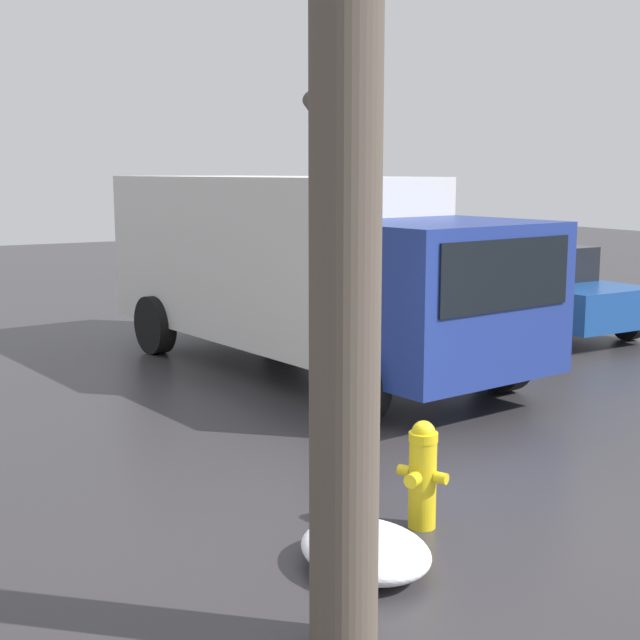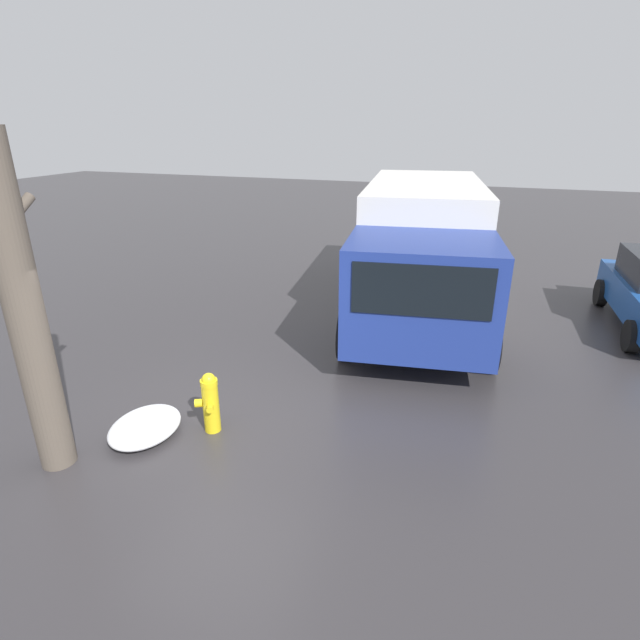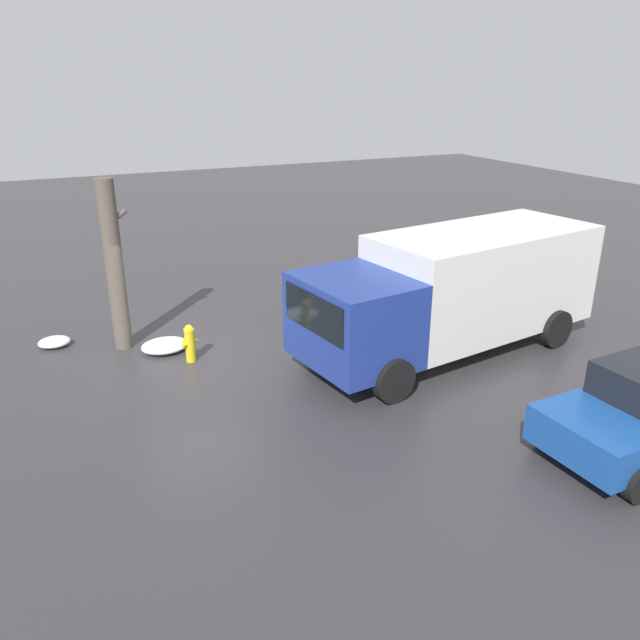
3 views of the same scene
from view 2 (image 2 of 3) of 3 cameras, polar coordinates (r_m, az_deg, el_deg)
ground_plane at (r=7.21m, az=-12.10°, el=-12.16°), size 60.00×60.00×0.00m
fire_hydrant at (r=6.98m, az=-12.43°, el=-9.09°), size 0.42×0.35×0.87m
tree_trunk at (r=6.41m, az=-30.62°, el=0.57°), size 0.62×0.41×3.94m
delivery_truck at (r=11.06m, az=11.58°, el=8.50°), size 7.56×3.48×2.72m
snow_pile_curbside at (r=7.27m, az=-19.36°, el=-11.41°), size 1.08×0.86×0.28m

